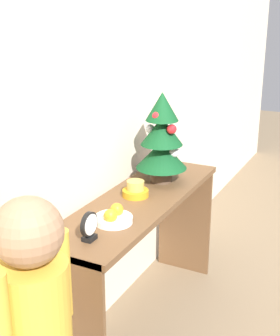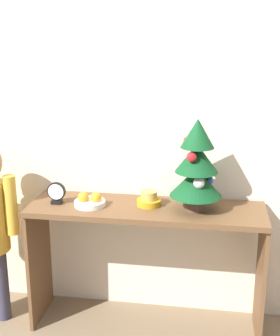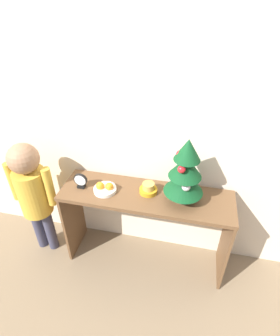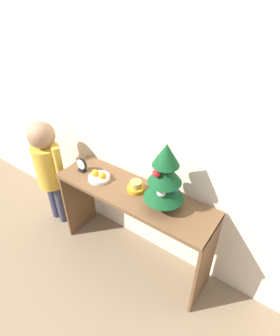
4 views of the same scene
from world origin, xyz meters
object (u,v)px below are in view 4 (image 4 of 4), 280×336
fruit_bowl (99,177)px  desk_clock (82,165)px  child_figure (48,163)px  singing_bowl (136,187)px  mini_tree (165,178)px

fruit_bowl → desk_clock: (-0.19, 0.00, 0.03)m
desk_clock → child_figure: size_ratio=0.11×
fruit_bowl → singing_bowl: size_ratio=1.28×
fruit_bowl → desk_clock: desk_clock is taller
singing_bowl → child_figure: (-0.91, -0.09, -0.09)m
fruit_bowl → child_figure: bearing=-176.4°
desk_clock → child_figure: child_figure is taller
fruit_bowl → desk_clock: size_ratio=1.38×
mini_tree → fruit_bowl: (-0.57, -0.03, -0.22)m
desk_clock → mini_tree: bearing=2.1°
desk_clock → singing_bowl: bearing=6.1°
mini_tree → desk_clock: size_ratio=3.98×
mini_tree → child_figure: 1.20m
fruit_bowl → singing_bowl: bearing=10.1°
mini_tree → fruit_bowl: size_ratio=2.89×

